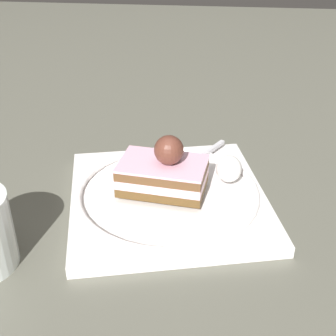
{
  "coord_description": "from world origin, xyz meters",
  "views": [
    {
      "loc": [
        0.46,
        0.04,
        0.33
      ],
      "look_at": [
        -0.01,
        -0.01,
        0.05
      ],
      "focal_mm": 49.47,
      "sensor_mm": 36.0,
      "label": 1
    }
  ],
  "objects_px": {
    "whipped_cream_dollop": "(229,169)",
    "fork": "(199,158)",
    "cake_slice": "(164,172)",
    "dessert_plate": "(168,196)"
  },
  "relations": [
    {
      "from": "fork",
      "to": "cake_slice",
      "type": "bearing_deg",
      "value": -27.31
    },
    {
      "from": "cake_slice",
      "to": "fork",
      "type": "distance_m",
      "value": 0.09
    },
    {
      "from": "dessert_plate",
      "to": "whipped_cream_dollop",
      "type": "distance_m",
      "value": 0.08
    },
    {
      "from": "whipped_cream_dollop",
      "to": "fork",
      "type": "relative_size",
      "value": 0.33
    },
    {
      "from": "whipped_cream_dollop",
      "to": "dessert_plate",
      "type": "bearing_deg",
      "value": -69.01
    },
    {
      "from": "whipped_cream_dollop",
      "to": "cake_slice",
      "type": "bearing_deg",
      "value": -70.83
    },
    {
      "from": "fork",
      "to": "whipped_cream_dollop",
      "type": "bearing_deg",
      "value": 39.08
    },
    {
      "from": "whipped_cream_dollop",
      "to": "fork",
      "type": "bearing_deg",
      "value": -140.92
    },
    {
      "from": "whipped_cream_dollop",
      "to": "fork",
      "type": "height_order",
      "value": "whipped_cream_dollop"
    },
    {
      "from": "cake_slice",
      "to": "whipped_cream_dollop",
      "type": "xyz_separation_m",
      "value": [
        -0.03,
        0.08,
        -0.01
      ]
    }
  ]
}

